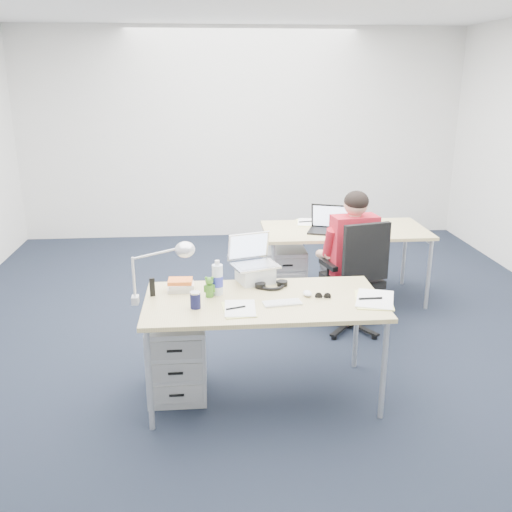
# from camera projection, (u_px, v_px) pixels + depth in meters

# --- Properties ---
(floor) EXTENTS (7.00, 7.00, 0.00)m
(floor) POSITION_uv_depth(u_px,v_px,m) (269.00, 344.00, 4.83)
(floor) COLOR black
(floor) RESTS_ON ground
(room) EXTENTS (6.02, 7.02, 2.80)m
(room) POSITION_uv_depth(u_px,v_px,m) (271.00, 139.00, 4.31)
(room) COLOR silver
(room) RESTS_ON ground
(desk_near) EXTENTS (1.60, 0.80, 0.73)m
(desk_near) POSITION_uv_depth(u_px,v_px,m) (263.00, 306.00, 3.86)
(desk_near) COLOR tan
(desk_near) RESTS_ON ground
(desk_far) EXTENTS (1.60, 0.80, 0.73)m
(desk_far) POSITION_uv_depth(u_px,v_px,m) (345.00, 233.00, 5.62)
(desk_far) COLOR tan
(desk_far) RESTS_ON ground
(office_chair) EXTENTS (0.78, 0.78, 1.02)m
(office_chair) POSITION_uv_depth(u_px,v_px,m) (353.00, 299.00, 5.03)
(office_chair) COLOR black
(office_chair) RESTS_ON ground
(seated_person) EXTENTS (0.43, 0.72, 1.24)m
(seated_person) POSITION_uv_depth(u_px,v_px,m) (347.00, 258.00, 5.09)
(seated_person) COLOR #B51928
(seated_person) RESTS_ON ground
(drawer_pedestal_near) EXTENTS (0.40, 0.50, 0.55)m
(drawer_pedestal_near) POSITION_uv_depth(u_px,v_px,m) (177.00, 356.00, 4.03)
(drawer_pedestal_near) COLOR #ADB0B3
(drawer_pedestal_near) RESTS_ON ground
(drawer_pedestal_far) EXTENTS (0.40, 0.50, 0.55)m
(drawer_pedestal_far) POSITION_uv_depth(u_px,v_px,m) (284.00, 274.00, 5.71)
(drawer_pedestal_far) COLOR #ADB0B3
(drawer_pedestal_far) RESTS_ON ground
(silver_laptop) EXTENTS (0.38, 0.34, 0.34)m
(silver_laptop) POSITION_uv_depth(u_px,v_px,m) (255.00, 260.00, 4.12)
(silver_laptop) COLOR silver
(silver_laptop) RESTS_ON desk_near
(wireless_keyboard) EXTENTS (0.26, 0.14, 0.01)m
(wireless_keyboard) POSITION_uv_depth(u_px,v_px,m) (282.00, 303.00, 3.76)
(wireless_keyboard) COLOR white
(wireless_keyboard) RESTS_ON desk_near
(computer_mouse) EXTENTS (0.06, 0.10, 0.03)m
(computer_mouse) POSITION_uv_depth(u_px,v_px,m) (307.00, 293.00, 3.90)
(computer_mouse) COLOR white
(computer_mouse) RESTS_ON desk_near
(headphones) EXTENTS (0.27, 0.23, 0.04)m
(headphones) POSITION_uv_depth(u_px,v_px,m) (271.00, 284.00, 4.06)
(headphones) COLOR black
(headphones) RESTS_ON desk_near
(can_koozie) EXTENTS (0.08, 0.08, 0.11)m
(can_koozie) POSITION_uv_depth(u_px,v_px,m) (195.00, 300.00, 3.68)
(can_koozie) COLOR #13153D
(can_koozie) RESTS_ON desk_near
(water_bottle) EXTENTS (0.09, 0.09, 0.24)m
(water_bottle) POSITION_uv_depth(u_px,v_px,m) (217.00, 277.00, 3.89)
(water_bottle) COLOR silver
(water_bottle) RESTS_ON desk_near
(bear_figurine) EXTENTS (0.08, 0.06, 0.15)m
(bear_figurine) POSITION_uv_depth(u_px,v_px,m) (209.00, 287.00, 3.86)
(bear_figurine) COLOR #286D1D
(bear_figurine) RESTS_ON desk_near
(book_stack) EXTENTS (0.21, 0.18, 0.08)m
(book_stack) POSITION_uv_depth(u_px,v_px,m) (181.00, 285.00, 3.99)
(book_stack) COLOR silver
(book_stack) RESTS_ON desk_near
(cordless_phone) EXTENTS (0.04, 0.03, 0.13)m
(cordless_phone) POSITION_uv_depth(u_px,v_px,m) (152.00, 287.00, 3.88)
(cordless_phone) COLOR black
(cordless_phone) RESTS_ON desk_near
(papers_left) EXTENTS (0.20, 0.28, 0.01)m
(papers_left) POSITION_uv_depth(u_px,v_px,m) (239.00, 309.00, 3.67)
(papers_left) COLOR #E2E484
(papers_left) RESTS_ON desk_near
(papers_right) EXTENTS (0.32, 0.39, 0.01)m
(papers_right) POSITION_uv_depth(u_px,v_px,m) (374.00, 300.00, 3.81)
(papers_right) COLOR #E2E484
(papers_right) RESTS_ON desk_near
(sunglasses) EXTENTS (0.12, 0.07, 0.03)m
(sunglasses) POSITION_uv_depth(u_px,v_px,m) (323.00, 296.00, 3.86)
(sunglasses) COLOR black
(sunglasses) RESTS_ON desk_near
(desk_lamp) EXTENTS (0.40, 0.19, 0.44)m
(desk_lamp) POSITION_uv_depth(u_px,v_px,m) (154.00, 272.00, 3.71)
(desk_lamp) COLOR silver
(desk_lamp) RESTS_ON desk_near
(dark_laptop) EXTENTS (0.46, 0.46, 0.27)m
(dark_laptop) POSITION_uv_depth(u_px,v_px,m) (328.00, 219.00, 5.43)
(dark_laptop) COLOR black
(dark_laptop) RESTS_ON desk_far
(far_cup) EXTENTS (0.08, 0.08, 0.11)m
(far_cup) POSITION_uv_depth(u_px,v_px,m) (365.00, 220.00, 5.73)
(far_cup) COLOR white
(far_cup) RESTS_ON desk_far
(far_papers) EXTENTS (0.26, 0.34, 0.01)m
(far_papers) POSITION_uv_depth(u_px,v_px,m) (308.00, 223.00, 5.82)
(far_papers) COLOR white
(far_papers) RESTS_ON desk_far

